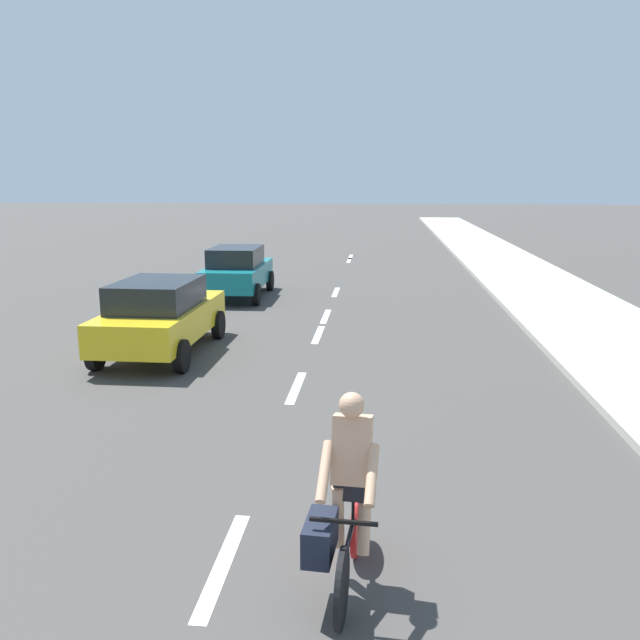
# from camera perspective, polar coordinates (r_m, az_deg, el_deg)

# --- Properties ---
(ground_plane) EXTENTS (160.00, 160.00, 0.00)m
(ground_plane) POSITION_cam_1_polar(r_m,az_deg,el_deg) (20.10, 1.16, 1.88)
(ground_plane) COLOR #423F3D
(sidewalk_strip) EXTENTS (3.60, 80.00, 0.14)m
(sidewalk_strip) POSITION_cam_1_polar(r_m,az_deg,el_deg) (22.62, 18.76, 2.57)
(sidewalk_strip) COLOR #B2ADA3
(sidewalk_strip) RESTS_ON ground
(lane_stripe_2) EXTENTS (0.16, 1.80, 0.01)m
(lane_stripe_2) POSITION_cam_1_polar(r_m,az_deg,el_deg) (6.71, -8.44, -20.22)
(lane_stripe_2) COLOR white
(lane_stripe_2) RESTS_ON ground
(lane_stripe_3) EXTENTS (0.16, 1.80, 0.01)m
(lane_stripe_3) POSITION_cam_1_polar(r_m,az_deg,el_deg) (11.57, -2.09, -5.89)
(lane_stripe_3) COLOR white
(lane_stripe_3) RESTS_ON ground
(lane_stripe_4) EXTENTS (0.16, 1.80, 0.01)m
(lane_stripe_4) POSITION_cam_1_polar(r_m,az_deg,el_deg) (15.41, -0.16, -1.28)
(lane_stripe_4) COLOR white
(lane_stripe_4) RESTS_ON ground
(lane_stripe_5) EXTENTS (0.16, 1.80, 0.01)m
(lane_stripe_5) POSITION_cam_1_polar(r_m,az_deg,el_deg) (17.46, 0.51, 0.33)
(lane_stripe_5) COLOR white
(lane_stripe_5) RESTS_ON ground
(lane_stripe_6) EXTENTS (0.16, 1.80, 0.01)m
(lane_stripe_6) POSITION_cam_1_polar(r_m,az_deg,el_deg) (21.23, 1.39, 2.44)
(lane_stripe_6) COLOR white
(lane_stripe_6) RESTS_ON ground
(lane_stripe_7) EXTENTS (0.16, 1.80, 0.01)m
(lane_stripe_7) POSITION_cam_1_polar(r_m,az_deg,el_deg) (29.71, 2.55, 5.23)
(lane_stripe_7) COLOR white
(lane_stripe_7) RESTS_ON ground
(lane_stripe_8) EXTENTS (0.16, 1.80, 0.01)m
(lane_stripe_8) POSITION_cam_1_polar(r_m,az_deg,el_deg) (31.03, 2.68, 5.52)
(lane_stripe_8) COLOR white
(lane_stripe_8) RESTS_ON ground
(cyclist) EXTENTS (0.63, 1.71, 1.82)m
(cyclist) POSITION_cam_1_polar(r_m,az_deg,el_deg) (5.92, 2.14, -15.61)
(cyclist) COLOR black
(cyclist) RESTS_ON ground
(parked_car_yellow) EXTENTS (1.90, 4.05, 1.57)m
(parked_car_yellow) POSITION_cam_1_polar(r_m,az_deg,el_deg) (13.99, -13.75, 0.48)
(parked_car_yellow) COLOR gold
(parked_car_yellow) RESTS_ON ground
(parked_car_teal) EXTENTS (1.85, 3.87, 1.57)m
(parked_car_teal) POSITION_cam_1_polar(r_m,az_deg,el_deg) (20.35, -7.23, 4.30)
(parked_car_teal) COLOR #14727A
(parked_car_teal) RESTS_ON ground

